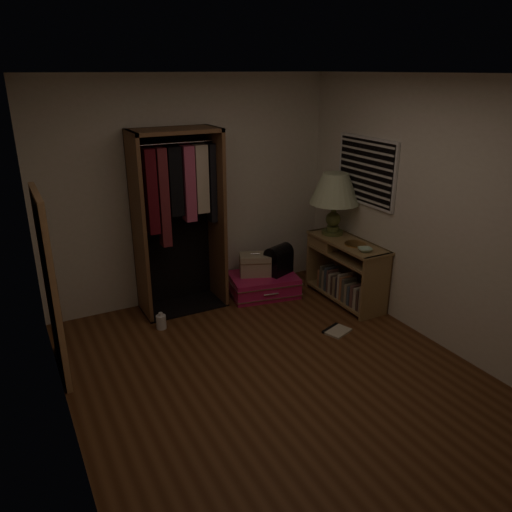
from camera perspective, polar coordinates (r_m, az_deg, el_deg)
name	(u,v)px	position (r m, az deg, el deg)	size (l,w,h in m)	color
ground	(275,375)	(4.70, 2.24, -13.47)	(4.00, 4.00, 0.00)	#522E17
room_walls	(283,215)	(4.13, 3.14, 4.66)	(3.52, 4.02, 2.60)	beige
console_bookshelf	(344,268)	(6.05, 10.07, -1.36)	(0.42, 1.12, 0.75)	olive
open_wardrobe	(178,206)	(5.59, -8.91, 5.70)	(0.95, 0.50, 2.05)	brown
floor_mirror	(51,287)	(4.71, -22.41, -3.26)	(0.06, 0.80, 1.70)	tan
pink_suitcase	(263,285)	(6.18, 0.83, -3.29)	(0.92, 0.74, 0.25)	#CD195A
train_case	(255,264)	(6.11, -0.10, -0.96)	(0.45, 0.39, 0.28)	tan
black_bag	(279,259)	(6.14, 2.59, -0.34)	(0.39, 0.32, 0.36)	black
table_lamp	(335,190)	(5.99, 9.00, 7.46)	(0.77, 0.77, 0.74)	#495328
brass_tray	(355,244)	(5.80, 11.29, 1.36)	(0.29, 0.29, 0.01)	#B18244
ceramic_bowl	(365,250)	(5.60, 12.34, 0.71)	(0.15, 0.15, 0.04)	#ACCEB2
white_jug	(161,322)	(5.51, -10.79, -7.38)	(0.14, 0.14, 0.19)	silver
floor_book	(336,330)	(5.45, 9.12, -8.40)	(0.32, 0.29, 0.02)	beige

